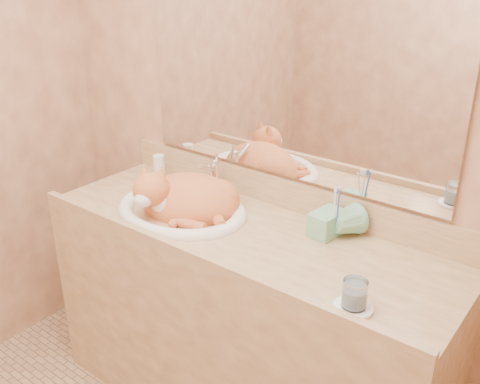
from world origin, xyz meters
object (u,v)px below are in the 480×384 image
Objects in this scene: sink_basin at (181,192)px; water_glass at (355,294)px; cat at (185,197)px; soap_dispenser at (317,215)px; toothbrush_cup at (335,226)px; vanity_counter at (242,325)px.

sink_basin is 6.42× the size of water_glass.
cat is 0.53m from soap_dispenser.
sink_basin is 0.60m from toothbrush_cup.
water_glass is (0.82, -0.17, -0.03)m from sink_basin.
soap_dispenser is (0.25, 0.10, 0.52)m from vanity_counter.
toothbrush_cup is (0.57, 0.16, -0.01)m from cat.
cat reaches higher than sink_basin.
water_glass is at bearing -8.33° from sink_basin.
cat is at bearing -164.56° from toothbrush_cup.
soap_dispenser reaches higher than toothbrush_cup.
toothbrush_cup is at bearing 19.12° from sink_basin.
sink_basin is at bearing -160.01° from cat.
vanity_counter is 0.59m from soap_dispenser.
cat is (-0.27, -0.01, 0.49)m from vanity_counter.
toothbrush_cup is at bearing -5.14° from cat.
sink_basin is 0.03m from cat.
soap_dispenser is at bearing 21.67° from vanity_counter.
soap_dispenser reaches higher than water_glass.
soap_dispenser is 0.08m from toothbrush_cup.
soap_dispenser is 2.37× the size of water_glass.
cat is 0.59m from toothbrush_cup.
vanity_counter is 2.99× the size of sink_basin.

